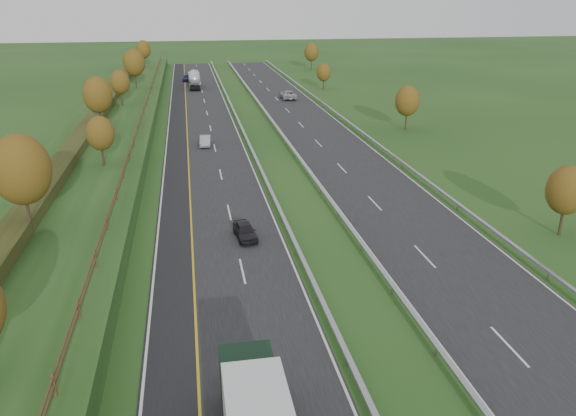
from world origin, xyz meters
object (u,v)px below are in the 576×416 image
Objects in this scene: road_tanker at (194,79)px; car_oncoming at (288,95)px; car_small_far at (187,78)px; car_dark_near at (245,231)px; car_silver_mid at (205,141)px.

car_oncoming is (17.57, -18.21, -1.02)m from road_tanker.
car_small_far is (-1.45, 10.36, -1.08)m from road_tanker.
road_tanker is 2.20× the size of car_small_far.
car_dark_near is 0.67× the size of car_oncoming.
car_oncoming reaches higher than car_dark_near.
car_silver_mid is 0.78× the size of car_small_far.
car_small_far reaches higher than car_dark_near.
car_oncoming is at bearing -51.95° from car_small_far.
road_tanker is 2.83× the size of car_silver_mid.
car_dark_near is at bearing -83.37° from car_small_far.
car_dark_near is at bearing 77.56° from car_oncoming.
car_dark_near is at bearing -82.64° from car_silver_mid.
car_oncoming is (19.02, -28.57, 0.07)m from car_small_far.
car_dark_near reaches higher than car_silver_mid.
road_tanker is at bearing -77.64° from car_small_far.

